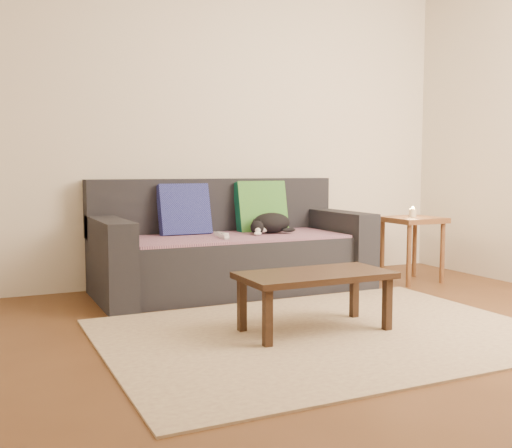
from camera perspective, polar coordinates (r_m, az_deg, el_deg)
name	(u,v)px	position (r m, az deg, el deg)	size (l,w,h in m)	color
ground	(340,341)	(3.40, 7.98, -11.00)	(4.50, 4.50, 0.00)	brown
back_wall	(210,127)	(5.07, -4.41, 9.20)	(4.50, 0.04, 2.60)	beige
sofa	(230,251)	(4.70, -2.48, -2.57)	(2.10, 0.94, 0.87)	#232328
throw_blanket	(235,237)	(4.61, -2.04, -1.22)	(1.66, 0.74, 0.02)	#4C2B51
cushion_navy	(184,210)	(4.72, -6.85, 1.34)	(0.40, 0.10, 0.40)	#141856
cushion_green	(261,208)	(4.97, 0.49, 1.57)	(0.43, 0.11, 0.43)	#0C4D37
cat	(270,223)	(4.76, 1.38, 0.05)	(0.40, 0.30, 0.16)	black
wii_remote_a	(224,236)	(4.41, -3.10, -1.19)	(0.15, 0.04, 0.03)	white
wii_remote_b	(221,234)	(4.55, -3.33, -0.99)	(0.15, 0.04, 0.03)	white
side_table	(412,228)	(5.21, 14.67, -0.41)	(0.44, 0.44, 0.55)	brown
candle	(413,213)	(5.20, 14.70, 1.05)	(0.06, 0.06, 0.09)	beige
rug	(325,333)	(3.52, 6.63, -10.32)	(2.50, 1.80, 0.01)	tan
coffee_table	(315,280)	(3.49, 5.65, -5.32)	(0.89, 0.44, 0.35)	black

